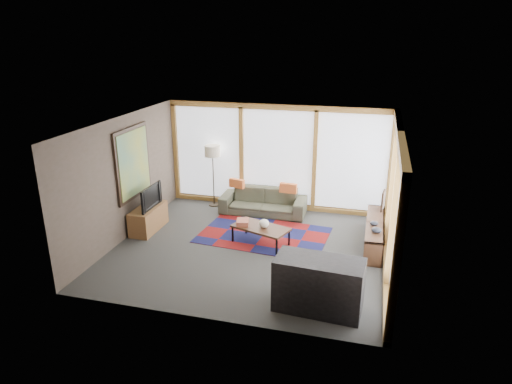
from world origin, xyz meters
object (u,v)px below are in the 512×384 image
(coffee_table, at_px, (261,235))
(tv_console, at_px, (148,218))
(floor_lamp, at_px, (213,176))
(bookshelf, at_px, (374,233))
(television, at_px, (148,197))
(sofa, at_px, (263,201))
(bar_counter, at_px, (319,285))

(coffee_table, height_order, tv_console, tv_console)
(floor_lamp, height_order, coffee_table, floor_lamp)
(tv_console, bearing_deg, bookshelf, 6.10)
(television, bearing_deg, coffee_table, -91.04)
(floor_lamp, bearing_deg, bookshelf, -17.90)
(floor_lamp, bearing_deg, sofa, -8.34)
(bar_counter, bearing_deg, bookshelf, 76.81)
(coffee_table, xyz_separation_m, television, (-2.57, 0.05, 0.60))
(bookshelf, bearing_deg, bar_counter, -107.30)
(sofa, relative_size, bookshelf, 1.02)
(floor_lamp, xyz_separation_m, coffee_table, (1.71, -1.87, -0.59))
(television, bearing_deg, tv_console, 86.33)
(bar_counter, bearing_deg, floor_lamp, 133.11)
(coffee_table, height_order, bar_counter, bar_counter)
(coffee_table, xyz_separation_m, bookshelf, (2.30, 0.58, 0.06))
(sofa, bearing_deg, television, -144.81)
(floor_lamp, bearing_deg, tv_console, -116.19)
(floor_lamp, distance_m, bookshelf, 4.24)
(floor_lamp, relative_size, bar_counter, 1.14)
(sofa, relative_size, bar_counter, 1.49)
(coffee_table, xyz_separation_m, tv_console, (-2.60, 0.05, 0.08))
(coffee_table, height_order, television, television)
(bookshelf, xyz_separation_m, bar_counter, (-0.82, -2.64, 0.19))
(sofa, height_order, tv_console, sofa)
(tv_console, distance_m, television, 0.52)
(television, distance_m, bar_counter, 4.58)
(tv_console, height_order, bar_counter, bar_counter)
(bookshelf, height_order, television, television)
(floor_lamp, height_order, bookshelf, floor_lamp)
(coffee_table, height_order, bookshelf, bookshelf)
(bookshelf, bearing_deg, tv_console, -173.90)
(coffee_table, distance_m, bar_counter, 2.55)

